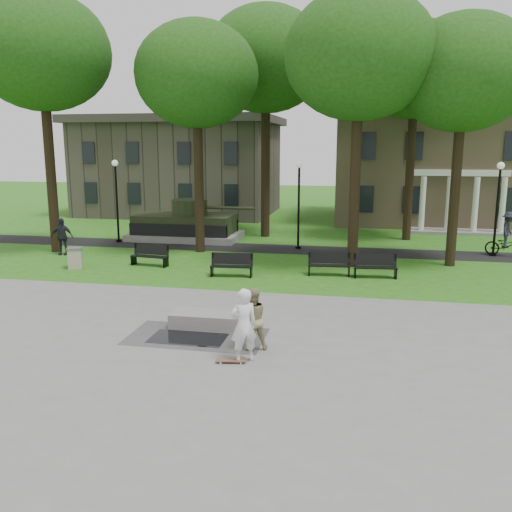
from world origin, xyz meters
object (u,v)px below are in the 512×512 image
at_px(cyclist, 507,238).
at_px(trash_bin, 75,258).
at_px(park_bench_0, 150,255).
at_px(friend_watching, 253,319).
at_px(skateboarder, 244,325).
at_px(concrete_block, 207,320).

height_order(cyclist, trash_bin, cyclist).
height_order(cyclist, park_bench_0, cyclist).
distance_m(friend_watching, park_bench_0, 11.77).
bearing_deg(park_bench_0, friend_watching, -46.60).
distance_m(skateboarder, trash_bin, 13.59).
relative_size(concrete_block, cyclist, 0.97).
height_order(skateboarder, cyclist, cyclist).
height_order(friend_watching, cyclist, cyclist).
relative_size(concrete_block, friend_watching, 1.26).
xyz_separation_m(friend_watching, park_bench_0, (-6.87, 9.55, -0.37)).
bearing_deg(skateboarder, park_bench_0, -87.79).
bearing_deg(park_bench_0, concrete_block, -49.68).
bearing_deg(trash_bin, park_bench_0, 20.97).
height_order(friend_watching, trash_bin, friend_watching).
xyz_separation_m(concrete_block, trash_bin, (-8.26, 6.76, 0.24)).
xyz_separation_m(friend_watching, cyclist, (10.05, 15.13, 0.04)).
bearing_deg(trash_bin, concrete_block, -39.29).
bearing_deg(concrete_block, park_bench_0, 122.66).
relative_size(friend_watching, trash_bin, 1.82).
height_order(friend_watching, park_bench_0, friend_watching).
relative_size(concrete_block, park_bench_0, 1.19).
bearing_deg(cyclist, trash_bin, 132.78).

